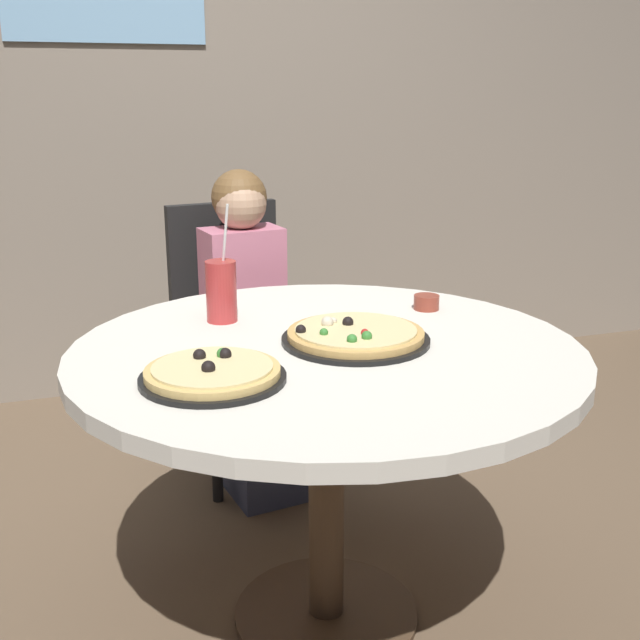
{
  "coord_description": "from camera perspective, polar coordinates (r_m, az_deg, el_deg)",
  "views": [
    {
      "loc": [
        -0.58,
        -1.67,
        1.34
      ],
      "look_at": [
        0.0,
        0.05,
        0.8
      ],
      "focal_mm": 44.24,
      "sensor_mm": 36.0,
      "label": 1
    }
  ],
  "objects": [
    {
      "name": "diner_child",
      "position": [
        2.67,
        -4.9,
        -2.23
      ],
      "size": [
        0.3,
        0.43,
        1.08
      ],
      "color": "#3F4766",
      "rests_on": "ground_plane"
    },
    {
      "name": "soda_cup",
      "position": [
        2.06,
        -7.15,
        2.1
      ],
      "size": [
        0.08,
        0.08,
        0.31
      ],
      "color": "#B73333",
      "rests_on": "dining_table"
    },
    {
      "name": "pizza_veggie",
      "position": [
        1.89,
        2.56,
        -1.14
      ],
      "size": [
        0.36,
        0.36,
        0.05
      ],
      "color": "black",
      "rests_on": "dining_table"
    },
    {
      "name": "wall_with_window",
      "position": [
        3.62,
        -9.97,
        18.05
      ],
      "size": [
        5.2,
        0.14,
        2.9
      ],
      "color": "gray",
      "rests_on": "ground_plane"
    },
    {
      "name": "dining_table",
      "position": [
        1.9,
        0.49,
        -4.67
      ],
      "size": [
        1.22,
        1.22,
        0.75
      ],
      "color": "silver",
      "rests_on": "ground_plane"
    },
    {
      "name": "chair_wooden",
      "position": [
        2.82,
        -6.25,
        -0.27
      ],
      "size": [
        0.45,
        0.45,
        0.95
      ],
      "color": "black",
      "rests_on": "ground_plane"
    },
    {
      "name": "sauce_bowl",
      "position": [
        2.19,
        7.71,
        1.28
      ],
      "size": [
        0.07,
        0.07,
        0.04
      ],
      "primitive_type": "cylinder",
      "color": "brown",
      "rests_on": "dining_table"
    },
    {
      "name": "ground_plane",
      "position": [
        2.22,
        0.44,
        -20.61
      ],
      "size": [
        8.0,
        8.0,
        0.0
      ],
      "primitive_type": "plane",
      "color": "brown"
    },
    {
      "name": "pizza_cheese",
      "position": [
        1.66,
        -7.77,
        -3.84
      ],
      "size": [
        0.31,
        0.31,
        0.05
      ],
      "color": "black",
      "rests_on": "dining_table"
    }
  ]
}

